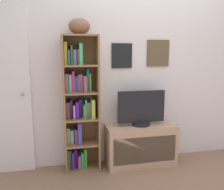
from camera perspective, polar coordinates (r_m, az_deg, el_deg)
name	(u,v)px	position (r m, az deg, el deg)	size (l,w,h in m)	color
back_wall	(137,72)	(3.14, 5.77, 5.42)	(4.80, 0.08, 2.32)	silver
bookshelf	(79,106)	(2.92, -7.74, -2.57)	(0.41, 0.27, 1.61)	olive
football	(79,26)	(2.83, -7.63, 15.64)	(0.24, 0.18, 0.18)	brown
tv_stand	(140,145)	(3.16, 6.63, -11.47)	(0.87, 0.36, 0.52)	tan
television	(141,109)	(3.02, 6.81, -3.23)	(0.59, 0.22, 0.43)	black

